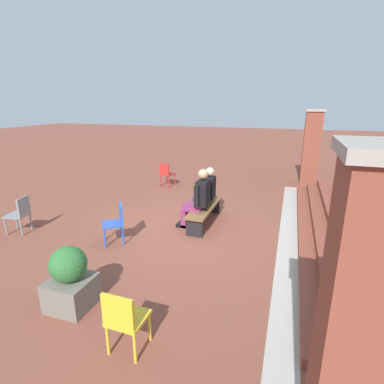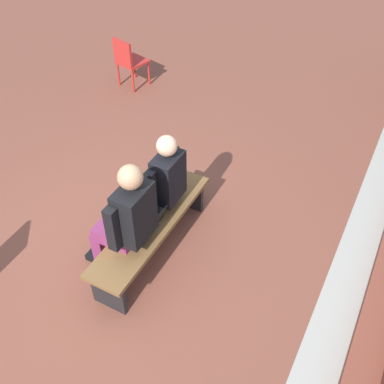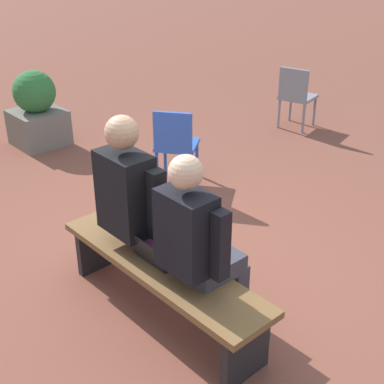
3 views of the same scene
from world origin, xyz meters
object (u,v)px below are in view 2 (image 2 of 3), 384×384
bench (152,228)px  person_student (160,183)px  person_adult (126,218)px  laptop (151,221)px  plastic_chair_far_right (129,60)px

bench → person_student: size_ratio=1.34×
person_adult → laptop: bearing=163.2°
person_student → person_adult: size_ratio=0.94×
person_student → laptop: bearing=13.2°
person_adult → plastic_chair_far_right: bearing=-146.0°
bench → person_adult: bearing=-13.0°
bench → person_student: bearing=-167.6°
person_student → laptop: 0.41m
laptop → plastic_chair_far_right: plastic_chair_far_right is taller
person_student → laptop: (0.34, 0.08, -0.22)m
person_student → bench: bearing=12.4°
person_student → person_adult: (0.62, -0.00, 0.03)m
bench → person_adult: (0.31, -0.07, 0.40)m
bench → laptop: size_ratio=5.62×
person_student → plastic_chair_far_right: (-2.59, -2.17, -0.24)m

